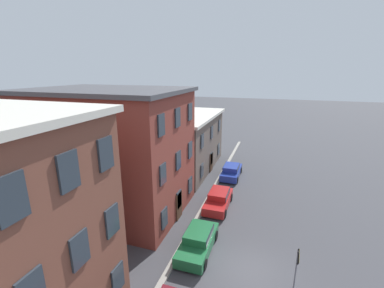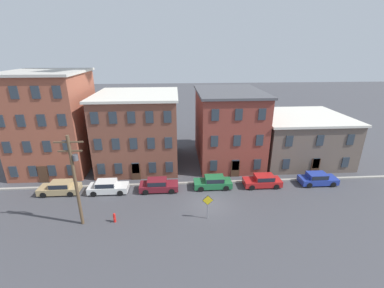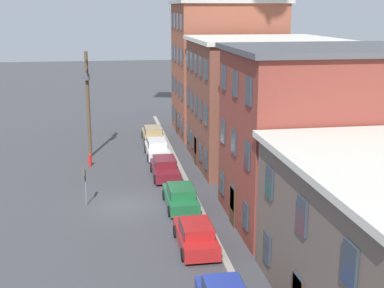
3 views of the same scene
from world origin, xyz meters
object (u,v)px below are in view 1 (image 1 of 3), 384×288
object	(u,v)px
car_green	(198,240)
caution_sign	(297,262)
car_red	(219,199)
car_blue	(231,171)

from	to	relation	value
car_green	caution_sign	world-z (taller)	caution_sign
car_green	caution_sign	xyz separation A→B (m)	(-1.40, -5.84, 0.98)
car_red	caution_sign	world-z (taller)	caution_sign
car_green	caution_sign	size ratio (longest dim) A/B	1.71
car_green	car_red	distance (m)	5.92
car_green	car_blue	size ratio (longest dim) A/B	1.00
car_red	car_blue	size ratio (longest dim) A/B	1.00
car_red	caution_sign	size ratio (longest dim) A/B	1.71
caution_sign	car_blue	bearing A→B (deg)	22.55
car_green	car_red	size ratio (longest dim) A/B	1.00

